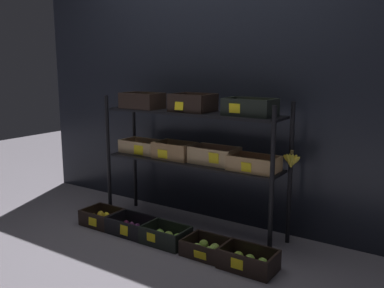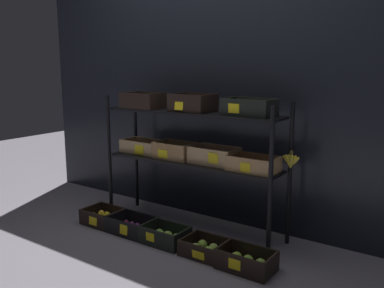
{
  "view_description": "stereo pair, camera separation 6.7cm",
  "coord_description": "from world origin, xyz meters",
  "px_view_note": "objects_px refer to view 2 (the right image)",
  "views": [
    {
      "loc": [
        1.81,
        -2.73,
        1.34
      ],
      "look_at": [
        0.0,
        0.0,
        0.71
      ],
      "focal_mm": 39.47,
      "sensor_mm": 36.0,
      "label": 1
    },
    {
      "loc": [
        1.87,
        -2.69,
        1.34
      ],
      "look_at": [
        0.0,
        0.0,
        0.71
      ],
      "focal_mm": 39.47,
      "sensor_mm": 36.0,
      "label": 2
    }
  ],
  "objects_px": {
    "crate_ground_lemon": "(103,218)",
    "crate_ground_rightmost_apple_green": "(246,262)",
    "crate_ground_right_apple_green": "(205,249)",
    "display_rack": "(193,137)",
    "crate_ground_apple_green": "(165,237)",
    "crate_ground_plum": "(132,227)"
  },
  "relations": [
    {
      "from": "crate_ground_lemon",
      "to": "crate_ground_apple_green",
      "type": "relative_size",
      "value": 0.88
    },
    {
      "from": "crate_ground_lemon",
      "to": "crate_ground_right_apple_green",
      "type": "relative_size",
      "value": 0.98
    },
    {
      "from": "display_rack",
      "to": "crate_ground_plum",
      "type": "bearing_deg",
      "value": -134.64
    },
    {
      "from": "display_rack",
      "to": "crate_ground_lemon",
      "type": "relative_size",
      "value": 5.4
    },
    {
      "from": "display_rack",
      "to": "crate_ground_right_apple_green",
      "type": "distance_m",
      "value": 0.88
    },
    {
      "from": "crate_ground_right_apple_green",
      "to": "crate_ground_rightmost_apple_green",
      "type": "bearing_deg",
      "value": -4.27
    },
    {
      "from": "crate_ground_apple_green",
      "to": "crate_ground_rightmost_apple_green",
      "type": "distance_m",
      "value": 0.69
    },
    {
      "from": "display_rack",
      "to": "crate_ground_plum",
      "type": "distance_m",
      "value": 0.87
    },
    {
      "from": "crate_ground_lemon",
      "to": "crate_ground_right_apple_green",
      "type": "height_order",
      "value": "crate_ground_lemon"
    },
    {
      "from": "display_rack",
      "to": "crate_ground_right_apple_green",
      "type": "bearing_deg",
      "value": -45.47
    },
    {
      "from": "crate_ground_lemon",
      "to": "crate_ground_rightmost_apple_green",
      "type": "height_order",
      "value": "crate_ground_rightmost_apple_green"
    },
    {
      "from": "crate_ground_right_apple_green",
      "to": "crate_ground_plum",
      "type": "bearing_deg",
      "value": 179.63
    },
    {
      "from": "crate_ground_plum",
      "to": "crate_ground_right_apple_green",
      "type": "distance_m",
      "value": 0.7
    },
    {
      "from": "crate_ground_lemon",
      "to": "crate_ground_right_apple_green",
      "type": "distance_m",
      "value": 1.03
    },
    {
      "from": "crate_ground_rightmost_apple_green",
      "to": "crate_ground_apple_green",
      "type": "bearing_deg",
      "value": 178.52
    },
    {
      "from": "display_rack",
      "to": "crate_ground_plum",
      "type": "xyz_separation_m",
      "value": [
        -0.35,
        -0.35,
        -0.72
      ]
    },
    {
      "from": "crate_ground_lemon",
      "to": "crate_ground_rightmost_apple_green",
      "type": "bearing_deg",
      "value": -1.3
    },
    {
      "from": "crate_ground_lemon",
      "to": "crate_ground_right_apple_green",
      "type": "xyz_separation_m",
      "value": [
        1.03,
        -0.01,
        -0.01
      ]
    },
    {
      "from": "crate_ground_apple_green",
      "to": "crate_ground_rightmost_apple_green",
      "type": "xyz_separation_m",
      "value": [
        0.69,
        -0.02,
        0.0
      ]
    },
    {
      "from": "crate_ground_lemon",
      "to": "crate_ground_apple_green",
      "type": "distance_m",
      "value": 0.68
    },
    {
      "from": "display_rack",
      "to": "crate_ground_apple_green",
      "type": "height_order",
      "value": "display_rack"
    },
    {
      "from": "display_rack",
      "to": "crate_ground_lemon",
      "type": "xyz_separation_m",
      "value": [
        -0.68,
        -0.35,
        -0.71
      ]
    }
  ]
}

